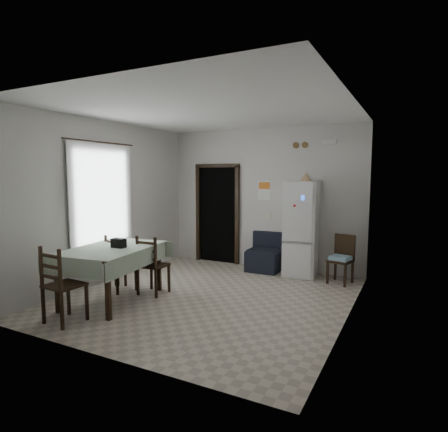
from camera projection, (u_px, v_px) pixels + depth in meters
ground at (210, 297)px, 5.96m from camera, size 4.50×4.50×0.00m
ceiling at (209, 111)px, 5.65m from camera, size 4.20×4.50×0.02m
wall_back at (262, 198)px, 7.80m from camera, size 4.20×0.02×2.90m
wall_front at (101, 222)px, 3.82m from camera, size 4.20×0.02×2.90m
wall_left at (108, 202)px, 6.76m from camera, size 0.02×4.50×2.90m
wall_right at (350, 212)px, 4.85m from camera, size 0.02×4.50×2.90m
doorway at (222, 214)px, 8.50m from camera, size 1.06×0.52×2.22m
window_recess at (98, 197)px, 6.60m from camera, size 0.10×1.20×1.60m
curtain at (102, 197)px, 6.55m from camera, size 0.02×1.45×1.85m
curtain_rod at (101, 142)px, 6.44m from camera, size 0.02×1.60×0.02m
calendar at (264, 190)px, 7.75m from camera, size 0.28×0.02×0.40m
calendar_image at (264, 186)px, 7.73m from camera, size 0.24×0.01×0.14m
light_switch at (269, 216)px, 7.76m from camera, size 0.08×0.02×0.12m
vent_left at (296, 145)px, 7.35m from camera, size 0.12×0.03×0.12m
vent_right at (305, 145)px, 7.27m from camera, size 0.12×0.03×0.12m
emergency_light at (329, 142)px, 7.03m from camera, size 0.25×0.07×0.09m
fridge at (302, 229)px, 7.15m from camera, size 0.64×0.64×1.82m
tan_cone at (306, 176)px, 7.01m from camera, size 0.22×0.22×0.18m
navy_seat at (264, 252)px, 7.55m from camera, size 0.65×0.62×0.77m
corner_chair at (340, 260)px, 6.66m from camera, size 0.45×0.45×0.87m
dining_table at (113, 274)px, 5.74m from camera, size 1.27×1.73×0.83m
black_bag at (119, 243)px, 5.68m from camera, size 0.21×0.13×0.14m
dining_chair_far_left at (121, 263)px, 6.26m from camera, size 0.51×0.51×0.94m
dining_chair_far_right at (153, 264)px, 6.09m from camera, size 0.42×0.42×0.97m
dining_chair_near_head at (64, 284)px, 4.89m from camera, size 0.47×0.47×1.03m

